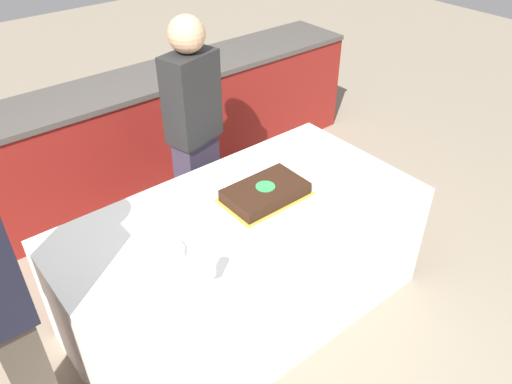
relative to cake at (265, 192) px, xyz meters
name	(u,v)px	position (x,y,z in m)	size (l,w,h in m)	color
ground_plane	(244,306)	(-0.19, -0.03, -0.78)	(14.00, 14.00, 0.00)	gray
back_counter	(117,143)	(-0.19, 1.57, -0.32)	(4.40, 0.58, 0.92)	maroon
dining_table	(243,263)	(-0.19, -0.03, -0.41)	(2.02, 1.05, 0.74)	white
cake	(265,192)	(0.00, 0.00, 0.00)	(0.49, 0.32, 0.08)	gold
plate_stack	(161,254)	(-0.71, -0.06, -0.02)	(0.22, 0.22, 0.04)	white
wine_glass	(210,266)	(-0.63, -0.37, 0.09)	(0.06, 0.06, 0.18)	white
side_plate_near_cake	(225,176)	(-0.06, 0.31, -0.03)	(0.19, 0.19, 0.00)	white
person_cutting_cake	(195,134)	(0.00, 0.71, 0.07)	(0.38, 0.28, 1.60)	#383347
person_seated_left	(0,306)	(-1.42, -0.03, 0.10)	(0.22, 0.36, 1.68)	#4C4238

